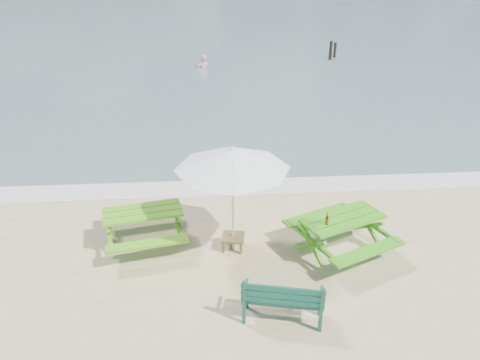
{
  "coord_description": "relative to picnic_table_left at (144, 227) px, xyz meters",
  "views": [
    {
      "loc": [
        -1.07,
        -6.06,
        5.49
      ],
      "look_at": [
        -0.41,
        3.0,
        1.0
      ],
      "focal_mm": 35.0,
      "sensor_mm": 36.0,
      "label": 1
    }
  ],
  "objects": [
    {
      "name": "patio_umbrella",
      "position": [
        1.81,
        -0.35,
        1.63
      ],
      "size": [
        2.58,
        2.58,
        2.19
      ],
      "color": "silver",
      "rests_on": "ground"
    },
    {
      "name": "park_bench",
      "position": [
        2.5,
        -2.44,
        -0.11
      ],
      "size": [
        1.38,
        0.71,
        0.81
      ],
      "color": "#104635",
      "rests_on": "ground"
    },
    {
      "name": "side_table",
      "position": [
        1.81,
        -0.35,
        -0.21
      ],
      "size": [
        0.52,
        0.52,
        0.29
      ],
      "color": "brown",
      "rests_on": "ground"
    },
    {
      "name": "beer_bottle",
      "position": [
        3.57,
        -0.82,
        0.5
      ],
      "size": [
        0.06,
        0.06,
        0.25
      ],
      "color": "#915015",
      "rests_on": "picnic_table_right"
    },
    {
      "name": "mooring_pilings",
      "position": [
        8.4,
        17.67,
        0.01
      ],
      "size": [
        0.56,
        0.76,
        1.22
      ],
      "color": "black",
      "rests_on": "ground"
    },
    {
      "name": "foam_strip",
      "position": [
        2.44,
        2.36,
        -0.35
      ],
      "size": [
        22.0,
        0.9,
        0.01
      ],
      "primitive_type": "cube",
      "color": "silver",
      "rests_on": "ground"
    },
    {
      "name": "picnic_table_right",
      "position": [
        3.96,
        -0.6,
        0.01
      ],
      "size": [
        2.24,
        2.33,
        0.78
      ],
      "color": "#3A9B17",
      "rests_on": "ground"
    },
    {
      "name": "picnic_table_left",
      "position": [
        0.0,
        0.0,
        0.0
      ],
      "size": [
        1.89,
        2.03,
        0.75
      ],
      "color": "#54A218",
      "rests_on": "ground"
    },
    {
      "name": "swimmer",
      "position": [
        1.22,
        16.02,
        -0.61
      ],
      "size": [
        0.78,
        0.66,
        1.83
      ],
      "color": "tan",
      "rests_on": "ground"
    }
  ]
}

